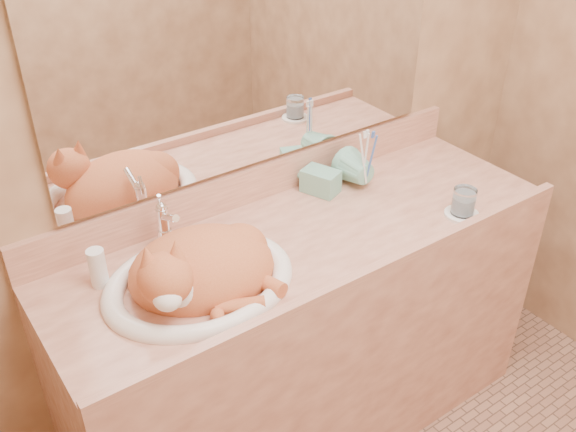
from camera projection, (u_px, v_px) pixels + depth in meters
wall_back at (256, 80)px, 1.89m from camera, size 2.40×0.02×2.50m
vanity_counter at (307, 338)px, 2.15m from camera, size 1.60×0.55×0.85m
mirror at (257, 34)px, 1.81m from camera, size 1.30×0.02×0.80m
sink_basin at (197, 260)px, 1.68m from camera, size 0.52×0.44×0.16m
faucet at (164, 225)px, 1.82m from camera, size 0.06×0.12×0.17m
cat at (198, 268)px, 1.68m from camera, size 0.47×0.42×0.22m
soap_dispenser at (337, 173)px, 2.06m from camera, size 0.10×0.11×0.18m
toothbrush_cup at (366, 177)px, 2.10m from camera, size 0.12×0.12×0.11m
toothbrushes at (368, 156)px, 2.06m from camera, size 0.04×0.04×0.22m
saucer at (462, 214)px, 2.01m from camera, size 0.11×0.11×0.01m
water_glass at (464, 201)px, 1.98m from camera, size 0.07×0.07×0.08m
lotion_bottle at (98, 268)px, 1.69m from camera, size 0.05×0.05×0.11m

